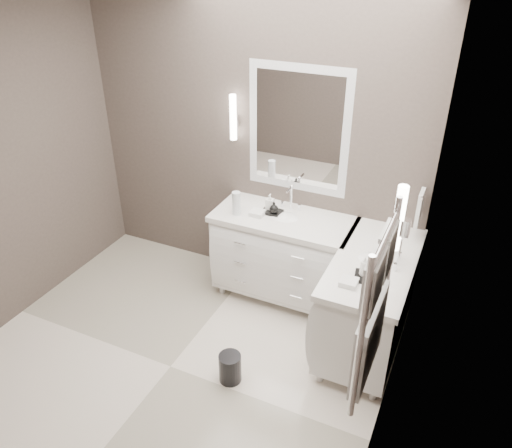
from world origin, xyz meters
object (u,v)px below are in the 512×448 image
at_px(vanity_back, 283,252).
at_px(waste_bin, 230,368).
at_px(vanity_right, 370,298).
at_px(towel_ladder, 373,315).

height_order(vanity_back, waste_bin, vanity_back).
distance_m(vanity_right, towel_ladder, 1.60).
height_order(vanity_right, waste_bin, vanity_right).
bearing_deg(waste_bin, vanity_right, 44.35).
bearing_deg(towel_ladder, vanity_back, 124.10).
bearing_deg(waste_bin, towel_ladder, -24.66).
height_order(vanity_right, towel_ladder, towel_ladder).
relative_size(vanity_back, vanity_right, 1.00).
bearing_deg(vanity_right, vanity_back, 159.62).
bearing_deg(vanity_back, towel_ladder, -55.90).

